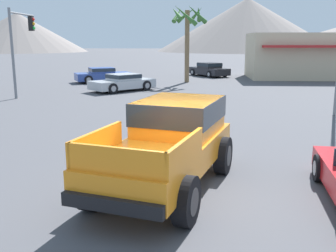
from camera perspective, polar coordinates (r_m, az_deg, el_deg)
ground_plane at (r=8.69m, az=0.85°, el=-10.11°), size 320.00×320.00×0.00m
orange_pickup_truck at (r=9.06m, az=0.45°, el=-1.78°), size 3.33×5.53×1.93m
parked_car_blue at (r=32.40m, az=-9.44°, el=7.36°), size 4.74×3.54×1.17m
parked_car_silver at (r=26.59m, az=-6.58°, el=6.36°), size 4.38×4.32×1.13m
parked_car_dark at (r=37.66m, az=5.95°, el=8.18°), size 3.93×4.68×1.26m
traffic_light_main at (r=25.60m, az=-20.48°, el=12.14°), size 0.38×3.45×5.10m
palm_tree_tall at (r=31.65m, az=2.91°, el=14.52°), size 2.95×2.90×6.04m
storefront_building at (r=37.75m, az=20.29°, el=9.54°), size 11.19×6.63×3.94m
distant_mountain_range at (r=131.14m, az=14.33°, el=13.33°), size 164.52×74.69×16.08m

